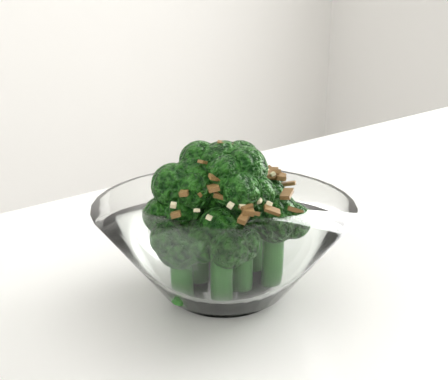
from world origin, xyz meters
TOP-DOWN VIEW (x-y plane):
  - broccoli_dish at (-0.11, 0.08)m, footprint 0.19×0.19m

SIDE VIEW (x-z plane):
  - broccoli_dish at x=-0.11m, z-range 0.74..0.86m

